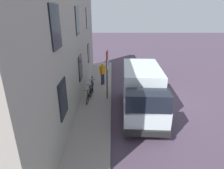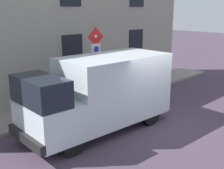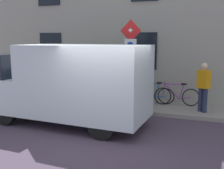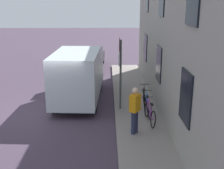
% 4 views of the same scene
% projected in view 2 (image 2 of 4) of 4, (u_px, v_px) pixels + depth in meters
% --- Properties ---
extents(ground_plane, '(80.00, 80.00, 0.00)m').
position_uv_depth(ground_plane, '(148.00, 123.00, 10.40)').
color(ground_plane, '#443646').
extents(sidewalk_slab, '(1.89, 17.90, 0.14)m').
position_uv_depth(sidewalk_slab, '(87.00, 100.00, 12.77)').
color(sidewalk_slab, gray).
rests_on(sidewalk_slab, ground_plane).
extents(building_facade, '(0.75, 15.90, 6.77)m').
position_uv_depth(building_facade, '(67.00, 23.00, 12.80)').
color(building_facade, gray).
rests_on(building_facade, ground_plane).
extents(sign_post_stacked, '(0.17, 0.56, 3.08)m').
position_uv_depth(sign_post_stacked, '(96.00, 55.00, 11.66)').
color(sign_post_stacked, '#474C47').
rests_on(sign_post_stacked, sidewalk_slab).
extents(delivery_van, '(2.27, 5.42, 2.50)m').
position_uv_depth(delivery_van, '(101.00, 92.00, 9.56)').
color(delivery_van, silver).
rests_on(delivery_van, ground_plane).
extents(bicycle_purple, '(0.46, 1.71, 0.89)m').
position_uv_depth(bicycle_purple, '(104.00, 83.00, 13.91)').
color(bicycle_purple, black).
rests_on(bicycle_purple, sidewalk_slab).
extents(bicycle_blue, '(0.46, 1.72, 0.89)m').
position_uv_depth(bicycle_blue, '(90.00, 87.00, 13.28)').
color(bicycle_blue, black).
rests_on(bicycle_blue, sidewalk_slab).
extents(bicycle_black, '(0.46, 1.72, 0.89)m').
position_uv_depth(bicycle_black, '(74.00, 91.00, 12.66)').
color(bicycle_black, black).
rests_on(bicycle_black, sidewalk_slab).
extents(pedestrian, '(0.44, 0.48, 1.72)m').
position_uv_depth(pedestrian, '(128.00, 71.00, 13.96)').
color(pedestrian, '#262B47').
rests_on(pedestrian, sidewalk_slab).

